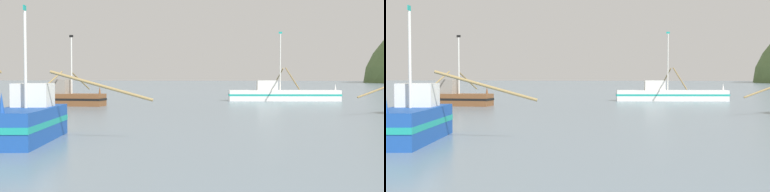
# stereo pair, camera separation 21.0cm
# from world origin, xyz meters

# --- Properties ---
(fishing_boat_brown) EXTENTS (6.71, 10.06, 6.17)m
(fishing_boat_brown) POSITION_xyz_m (-10.73, 35.17, 0.72)
(fishing_boat_brown) COLOR brown
(fishing_boat_brown) RESTS_ON ground
(fishing_boat_blue) EXTENTS (9.82, 6.44, 5.34)m
(fishing_boat_blue) POSITION_xyz_m (-1.96, 12.01, 0.80)
(fishing_boat_blue) COLOR #19479E
(fishing_boat_blue) RESTS_ON ground
(fishing_boat_white) EXTENTS (11.84, 16.70, 7.26)m
(fishing_boat_white) POSITION_xyz_m (7.87, 47.81, 0.70)
(fishing_boat_white) COLOR white
(fishing_boat_white) RESTS_ON ground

